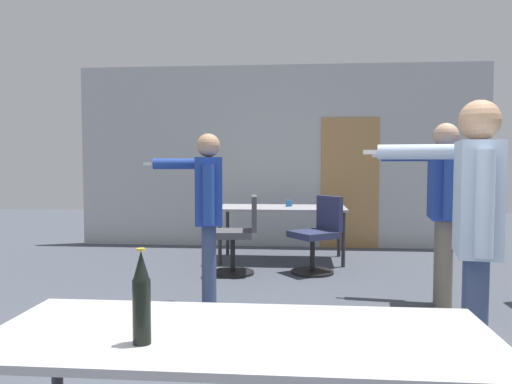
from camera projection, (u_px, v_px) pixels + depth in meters
back_wall at (281, 157)px, 7.94m from camera, size 6.47×0.12×2.88m
conference_table_near at (241, 351)px, 1.82m from camera, size 1.84×0.73×0.74m
conference_table_far at (282, 212)px, 6.82m from camera, size 1.73×0.83×0.74m
person_center_tall at (207, 204)px, 4.61m from camera, size 0.82×0.63×1.62m
person_near_casual at (443, 198)px, 4.62m from camera, size 0.77×0.75×1.72m
person_far_watching at (474, 218)px, 2.84m from camera, size 0.74×0.68×1.71m
office_chair_near_pushed at (318, 237)px, 6.09m from camera, size 0.68×0.67×0.94m
office_chair_mid_tucked at (239, 237)px, 6.02m from camera, size 0.57×0.52×0.95m
beer_bottle at (142, 299)px, 1.69m from camera, size 0.06×0.06×0.33m
drink_cup at (289, 203)px, 6.89m from camera, size 0.09×0.09×0.09m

